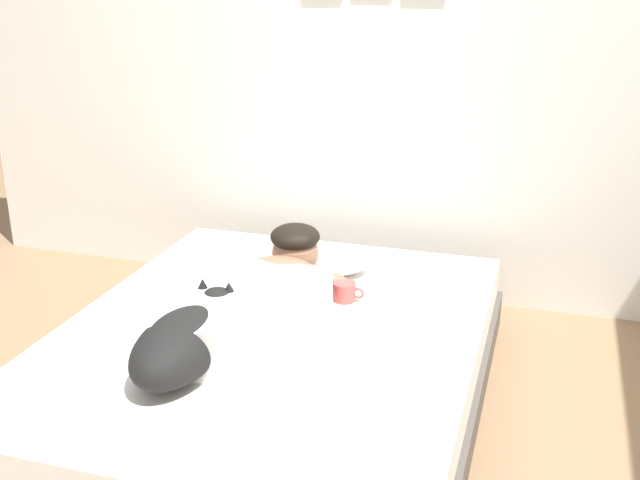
{
  "coord_description": "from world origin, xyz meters",
  "views": [
    {
      "loc": [
        0.83,
        -1.99,
        1.58
      ],
      "look_at": [
        0.01,
        0.68,
        0.57
      ],
      "focal_mm": 43.45,
      "sensor_mm": 36.0,
      "label": 1
    }
  ],
  "objects_px": {
    "coffee_cup": "(345,292)",
    "cell_phone": "(202,347)",
    "bed": "(271,366)",
    "person_lying": "(263,299)",
    "pillow": "(311,258)",
    "dog": "(186,341)"
  },
  "relations": [
    {
      "from": "pillow",
      "to": "cell_phone",
      "type": "relative_size",
      "value": 3.71
    },
    {
      "from": "pillow",
      "to": "person_lying",
      "type": "relative_size",
      "value": 0.57
    },
    {
      "from": "pillow",
      "to": "cell_phone",
      "type": "height_order",
      "value": "pillow"
    },
    {
      "from": "pillow",
      "to": "coffee_cup",
      "type": "height_order",
      "value": "pillow"
    },
    {
      "from": "person_lying",
      "to": "cell_phone",
      "type": "xyz_separation_m",
      "value": [
        -0.14,
        -0.23,
        -0.1
      ]
    },
    {
      "from": "bed",
      "to": "cell_phone",
      "type": "bearing_deg",
      "value": -127.98
    },
    {
      "from": "bed",
      "to": "coffee_cup",
      "type": "height_order",
      "value": "coffee_cup"
    },
    {
      "from": "dog",
      "to": "cell_phone",
      "type": "height_order",
      "value": "dog"
    },
    {
      "from": "coffee_cup",
      "to": "cell_phone",
      "type": "height_order",
      "value": "coffee_cup"
    },
    {
      "from": "person_lying",
      "to": "coffee_cup",
      "type": "distance_m",
      "value": 0.38
    },
    {
      "from": "bed",
      "to": "cell_phone",
      "type": "height_order",
      "value": "cell_phone"
    },
    {
      "from": "pillow",
      "to": "coffee_cup",
      "type": "distance_m",
      "value": 0.35
    },
    {
      "from": "bed",
      "to": "person_lying",
      "type": "bearing_deg",
      "value": 155.74
    },
    {
      "from": "person_lying",
      "to": "coffee_cup",
      "type": "relative_size",
      "value": 7.36
    },
    {
      "from": "person_lying",
      "to": "dog",
      "type": "bearing_deg",
      "value": -107.98
    },
    {
      "from": "coffee_cup",
      "to": "cell_phone",
      "type": "relative_size",
      "value": 0.89
    },
    {
      "from": "bed",
      "to": "pillow",
      "type": "relative_size",
      "value": 3.71
    },
    {
      "from": "bed",
      "to": "pillow",
      "type": "height_order",
      "value": "pillow"
    },
    {
      "from": "person_lying",
      "to": "dog",
      "type": "relative_size",
      "value": 1.6
    },
    {
      "from": "dog",
      "to": "cell_phone",
      "type": "bearing_deg",
      "value": 96.35
    },
    {
      "from": "dog",
      "to": "cell_phone",
      "type": "relative_size",
      "value": 4.11
    },
    {
      "from": "bed",
      "to": "person_lying",
      "type": "distance_m",
      "value": 0.27
    }
  ]
}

